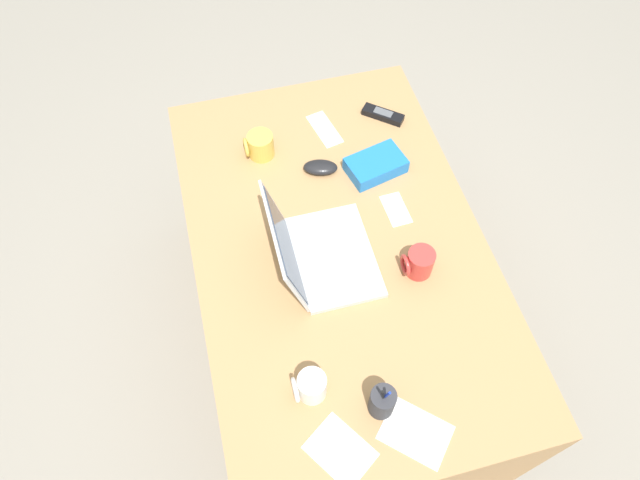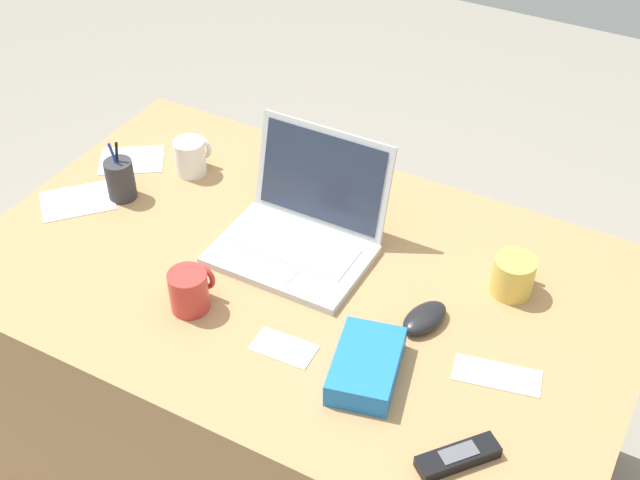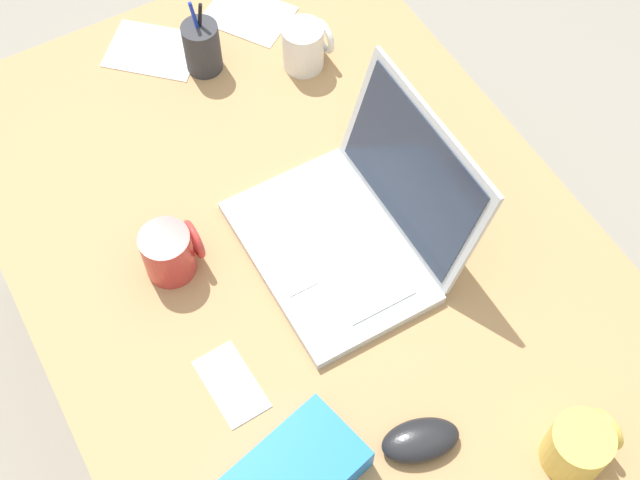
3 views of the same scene
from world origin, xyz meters
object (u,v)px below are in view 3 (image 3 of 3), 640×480
Objects in this scene: coffee_mug_spare at (170,252)px; snack_bag at (296,473)px; coffee_mug_tall at (305,46)px; laptop at (355,226)px; coffee_mug_white at (579,446)px; computer_mouse at (420,440)px; pen_holder at (202,47)px.

coffee_mug_spare reaches higher than snack_bag.
coffee_mug_tall is 0.98× the size of coffee_mug_spare.
laptop is 3.62× the size of coffee_mug_spare.
coffee_mug_white is 1.08× the size of coffee_mug_spare.
snack_bag is (0.40, 0.00, -0.02)m from coffee_mug_spare.
laptop is 2.94× the size of computer_mouse.
pen_holder is at bearing -174.39° from laptop.
coffee_mug_spare is at bearing -55.01° from coffee_mug_tall.
coffee_mug_tall is 0.59× the size of pen_holder.
snack_bag is at bearing -42.68° from laptop.
coffee_mug_white is at bearing 32.67° from coffee_mug_spare.
snack_bag is at bearing -16.52° from pen_holder.
laptop is 2.18× the size of pen_holder.
coffee_mug_white is 0.68m from coffee_mug_spare.
laptop is 0.48m from coffee_mug_white.
laptop is 0.41m from coffee_mug_tall.
coffee_mug_tall is 0.19m from pen_holder.
laptop is 0.36m from computer_mouse.
snack_bag is at bearing -87.70° from computer_mouse.
coffee_mug_white is 0.40m from snack_bag.
computer_mouse is 0.82m from pen_holder.
computer_mouse is 0.61× the size of snack_bag.
laptop is 1.79× the size of snack_bag.
pen_holder is at bearing -117.24° from coffee_mug_tall.
snack_bag is at bearing 0.71° from coffee_mug_spare.
coffee_mug_white is at bearing -2.42° from coffee_mug_tall.
coffee_mug_spare reaches higher than computer_mouse.
coffee_mug_white is at bearing 71.92° from computer_mouse.
laptop is 3.69× the size of coffee_mug_tall.
pen_holder reaches higher than coffee_mug_tall.
computer_mouse is at bearing -16.58° from coffee_mug_tall.
pen_holder is 0.82× the size of snack_bag.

